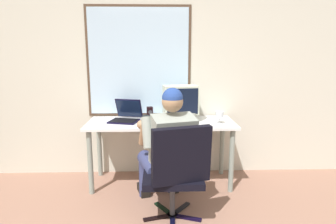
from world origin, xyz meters
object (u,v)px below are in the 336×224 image
(desk, at_px, (161,130))
(wine_glass, at_px, (220,115))
(person_seated, at_px, (168,148))
(crt_monitor, at_px, (181,100))
(office_chair, at_px, (176,169))
(desk_speaker, at_px, (150,113))
(laptop, at_px, (126,115))
(coffee_mug, at_px, (146,120))

(desk, height_order, wine_glass, wine_glass)
(person_seated, bearing_deg, crt_monitor, 75.33)
(crt_monitor, bearing_deg, person_seated, -104.67)
(desk, xyz_separation_m, crt_monitor, (0.22, 0.04, 0.33))
(person_seated, height_order, crt_monitor, person_seated)
(office_chair, relative_size, person_seated, 0.76)
(office_chair, xyz_separation_m, desk_speaker, (-0.26, 0.94, 0.30))
(laptop, relative_size, wine_glass, 3.09)
(crt_monitor, bearing_deg, desk, -169.37)
(office_chair, xyz_separation_m, coffee_mug, (-0.29, 0.71, 0.28))
(office_chair, relative_size, desk_speaker, 6.09)
(wine_glass, bearing_deg, office_chair, -125.23)
(person_seated, xyz_separation_m, crt_monitor, (0.16, 0.62, 0.36))
(desk_speaker, height_order, coffee_mug, desk_speaker)
(person_seated, distance_m, desk_speaker, 0.74)
(crt_monitor, distance_m, laptop, 0.65)
(person_seated, bearing_deg, laptop, 125.01)
(office_chair, xyz_separation_m, crt_monitor, (0.10, 0.88, 0.46))
(crt_monitor, xyz_separation_m, desk_speaker, (-0.35, 0.06, -0.16))
(crt_monitor, bearing_deg, coffee_mug, -155.43)
(laptop, height_order, wine_glass, laptop)
(office_chair, relative_size, wine_glass, 6.83)
(office_chair, bearing_deg, desk_speaker, 105.22)
(desk, bearing_deg, coffee_mug, -140.41)
(office_chair, bearing_deg, crt_monitor, 83.71)
(desk, bearing_deg, office_chair, -81.43)
(person_seated, height_order, laptop, person_seated)
(wine_glass, xyz_separation_m, desk_speaker, (-0.78, 0.21, -0.02))
(office_chair, height_order, crt_monitor, crt_monitor)
(office_chair, height_order, desk_speaker, office_chair)
(desk_speaker, bearing_deg, coffee_mug, -97.80)
(desk, xyz_separation_m, desk_speaker, (-0.13, 0.10, 0.17))
(office_chair, distance_m, coffee_mug, 0.81)
(laptop, bearing_deg, desk, -11.35)
(crt_monitor, xyz_separation_m, wine_glass, (0.42, -0.15, -0.14))
(desk, height_order, crt_monitor, crt_monitor)
(coffee_mug, bearing_deg, desk_speaker, 82.20)
(laptop, bearing_deg, desk_speaker, 4.94)
(person_seated, distance_m, laptop, 0.83)
(desk, relative_size, coffee_mug, 16.21)
(desk, distance_m, laptop, 0.44)
(crt_monitor, distance_m, wine_glass, 0.47)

